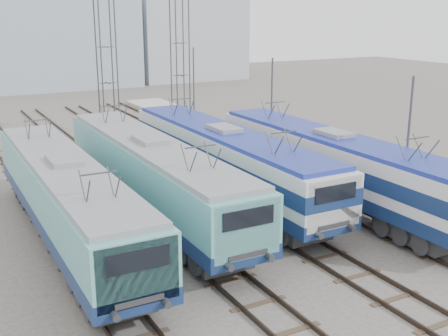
% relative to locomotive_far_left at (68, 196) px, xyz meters
% --- Properties ---
extents(ground, '(160.00, 160.00, 0.00)m').
position_rel_locomotive_far_left_xyz_m(ground, '(6.75, -6.35, -2.26)').
color(ground, '#514C47').
extents(platform, '(4.00, 70.00, 0.30)m').
position_rel_locomotive_far_left_xyz_m(platform, '(16.95, 1.65, -2.11)').
color(platform, '#9E9E99').
rests_on(platform, ground).
extents(locomotive_far_left, '(2.87, 18.13, 3.41)m').
position_rel_locomotive_far_left_xyz_m(locomotive_far_left, '(0.00, 0.00, 0.00)').
color(locomotive_far_left, '#13254E').
rests_on(locomotive_far_left, ground).
extents(locomotive_center_left, '(2.96, 18.69, 3.52)m').
position_rel_locomotive_far_left_xyz_m(locomotive_center_left, '(4.50, 1.51, 0.06)').
color(locomotive_center_left, '#13254E').
rests_on(locomotive_center_left, ground).
extents(locomotive_center_right, '(2.94, 18.59, 3.50)m').
position_rel_locomotive_far_left_xyz_m(locomotive_center_right, '(9.00, 2.30, 0.11)').
color(locomotive_center_right, '#13254E').
rests_on(locomotive_center_right, ground).
extents(locomotive_far_right, '(2.91, 18.40, 3.46)m').
position_rel_locomotive_far_left_xyz_m(locomotive_far_right, '(13.50, -1.27, 0.09)').
color(locomotive_far_right, '#13254E').
rests_on(locomotive_far_right, ground).
extents(catenary_tower_west, '(4.50, 1.20, 12.00)m').
position_rel_locomotive_far_left_xyz_m(catenary_tower_west, '(6.75, 15.65, 4.38)').
color(catenary_tower_west, '#3F4247').
rests_on(catenary_tower_west, ground).
extents(catenary_tower_east, '(4.50, 1.20, 12.00)m').
position_rel_locomotive_far_left_xyz_m(catenary_tower_east, '(13.25, 17.65, 4.38)').
color(catenary_tower_east, '#3F4247').
rests_on(catenary_tower_east, ground).
extents(mast_front, '(0.12, 0.12, 7.00)m').
position_rel_locomotive_far_left_xyz_m(mast_front, '(15.35, -4.35, 1.24)').
color(mast_front, '#3F4247').
rests_on(mast_front, ground).
extents(mast_mid, '(0.12, 0.12, 7.00)m').
position_rel_locomotive_far_left_xyz_m(mast_mid, '(15.35, 7.65, 1.24)').
color(mast_mid, '#3F4247').
rests_on(mast_mid, ground).
extents(mast_rear, '(0.12, 0.12, 7.00)m').
position_rel_locomotive_far_left_xyz_m(mast_rear, '(15.35, 19.65, 1.24)').
color(mast_rear, '#3F4247').
rests_on(mast_rear, ground).
extents(building_center, '(22.00, 14.00, 18.00)m').
position_rel_locomotive_far_left_xyz_m(building_center, '(10.75, 55.65, 6.74)').
color(building_center, '#8E9CAD').
rests_on(building_center, ground).
extents(building_east, '(16.00, 12.00, 12.00)m').
position_rel_locomotive_far_left_xyz_m(building_east, '(30.75, 55.65, 3.74)').
color(building_east, '#989FA9').
rests_on(building_east, ground).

